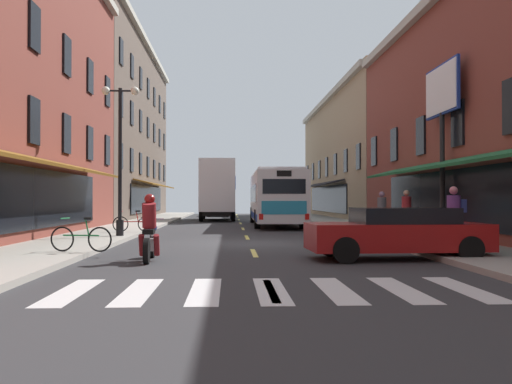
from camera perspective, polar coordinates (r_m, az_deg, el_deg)
The scene contains 17 objects.
ground_plane at distance 19.43m, azimuth -0.65°, elevation -5.40°, with size 34.80×80.00×0.10m, color #333335.
lane_centre_dashes at distance 19.17m, azimuth -0.63°, elevation -5.30°, with size 0.14×73.90×0.01m.
crosswalk_near at distance 9.50m, azimuth 1.55°, elevation -9.97°, with size 7.10×2.80×0.01m.
sidewalk_left at distance 20.09m, azimuth -17.78°, elevation -4.87°, with size 3.00×80.00×0.14m, color #A39E93.
sidewalk_right at distance 20.50m, azimuth 16.13°, elevation -4.79°, with size 3.00×80.00×0.14m, color #A39E93.
billboard_sign at distance 21.71m, azimuth 18.43°, elevation 8.36°, with size 0.40×3.03×6.32m.
transit_bus at distance 32.55m, azimuth 1.95°, elevation -0.55°, with size 2.73×12.03×3.11m.
box_truck at distance 40.18m, azimuth -3.95°, elevation 0.15°, with size 2.56×7.82×4.23m.
sedan_near at distance 14.71m, azimuth 14.26°, elevation -4.01°, with size 4.53×2.10×1.31m.
sedan_mid at distance 50.60m, azimuth -3.84°, elevation -1.71°, with size 1.94×4.42×1.29m.
motorcycle_rider at distance 14.10m, azimuth -10.79°, elevation -4.06°, with size 0.62×2.07×1.66m.
bicycle_near at distance 15.52m, azimuth -17.39°, elevation -4.50°, with size 1.69×0.51×0.91m.
bicycle_mid at distance 24.46m, azimuth -12.40°, elevation -3.13°, with size 1.71×0.48×0.91m.
pedestrian_near at distance 16.40m, azimuth 19.56°, elevation -2.31°, with size 0.50×0.36×1.74m.
pedestrian_mid at distance 23.11m, azimuth 12.70°, elevation -1.99°, with size 0.36×0.36×1.70m.
pedestrian_far at distance 22.37m, azimuth 15.09°, elevation -1.97°, with size 0.36×0.36×1.75m.
street_lamp_twin at distance 21.95m, azimuth -13.68°, elevation 3.85°, with size 1.42×0.32×5.68m.
Camera 1 is at (-0.70, -19.35, 1.53)m, focal length 39.26 mm.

